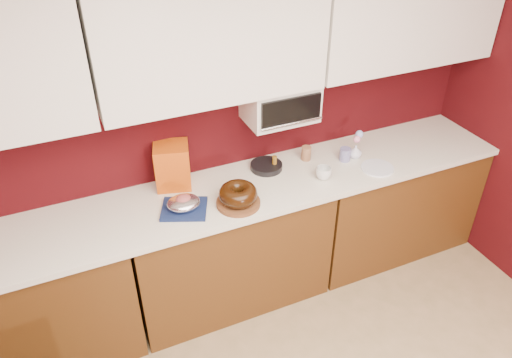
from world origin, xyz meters
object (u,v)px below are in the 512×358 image
object	(u,v)px
foil_ham_nest	(184,203)
blue_jar	(345,154)
toaster_oven	(280,101)
coffee_mug	(324,172)
flower_vase	(355,151)
bundt_cake	(238,194)
pandoro_box	(173,166)

from	to	relation	value
foil_ham_nest	blue_jar	world-z (taller)	same
toaster_oven	blue_jar	bearing A→B (deg)	-16.99
foil_ham_nest	coffee_mug	distance (m)	0.94
blue_jar	flower_vase	distance (m)	0.08
bundt_cake	blue_jar	world-z (taller)	bundt_cake
foil_ham_nest	toaster_oven	bearing A→B (deg)	17.46
foil_ham_nest	pandoro_box	bearing A→B (deg)	85.33
toaster_oven	coffee_mug	xyz separation A→B (m)	(0.20, -0.28, -0.42)
foil_ham_nest	flower_vase	bearing A→B (deg)	4.31
toaster_oven	pandoro_box	distance (m)	0.79
pandoro_box	blue_jar	size ratio (longest dim) A/B	3.19
blue_jar	flower_vase	xyz separation A→B (m)	(0.08, -0.00, 0.01)
flower_vase	coffee_mug	bearing A→B (deg)	-157.82
toaster_oven	flower_vase	world-z (taller)	toaster_oven
bundt_cake	toaster_oven	bearing A→B (deg)	36.56
bundt_cake	coffee_mug	size ratio (longest dim) A/B	2.36
bundt_cake	pandoro_box	distance (m)	0.48
coffee_mug	blue_jar	bearing A→B (deg)	28.56
flower_vase	toaster_oven	bearing A→B (deg)	165.53
toaster_oven	bundt_cake	size ratio (longest dim) A/B	1.91
pandoro_box	blue_jar	bearing A→B (deg)	6.34
foil_ham_nest	coffee_mug	xyz separation A→B (m)	(0.94, -0.04, -0.00)
foil_ham_nest	coffee_mug	world-z (taller)	coffee_mug
foil_ham_nest	pandoro_box	xyz separation A→B (m)	(0.02, 0.29, 0.09)
pandoro_box	foil_ham_nest	bearing A→B (deg)	-79.08
flower_vase	blue_jar	bearing A→B (deg)	179.81
toaster_oven	foil_ham_nest	distance (m)	0.89
foil_ham_nest	blue_jar	distance (m)	1.20
pandoro_box	coffee_mug	distance (m)	0.98
bundt_cake	foil_ham_nest	bearing A→B (deg)	165.81
toaster_oven	foil_ham_nest	xyz separation A→B (m)	(-0.74, -0.23, -0.42)
coffee_mug	blue_jar	world-z (taller)	coffee_mug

